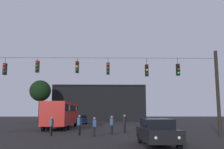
# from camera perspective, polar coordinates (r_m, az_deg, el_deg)

# --- Properties ---
(ground_plane) EXTENTS (168.00, 168.00, 0.00)m
(ground_plane) POSITION_cam_1_polar(r_m,az_deg,el_deg) (31.24, -3.08, -11.81)
(ground_plane) COLOR black
(ground_plane) RESTS_ON ground
(overhead_signal_span) EXTENTS (20.47, 0.44, 6.96)m
(overhead_signal_span) POSITION_cam_1_polar(r_m,az_deg,el_deg) (20.95, -4.16, -2.01)
(overhead_signal_span) COLOR black
(overhead_signal_span) RESTS_ON ground
(city_bus) EXTENTS (2.60, 11.01, 3.00)m
(city_bus) POSITION_cam_1_polar(r_m,az_deg,el_deg) (31.43, -11.02, -8.25)
(city_bus) COLOR #B21E19
(city_bus) RESTS_ON ground
(car_near_right) EXTENTS (1.96, 4.39, 1.52)m
(car_near_right) POSITION_cam_1_polar(r_m,az_deg,el_deg) (15.30, 10.01, -12.36)
(car_near_right) COLOR black
(car_near_right) RESTS_ON ground
(car_far_left) EXTENTS (2.22, 4.46, 1.52)m
(car_far_left) POSITION_cam_1_polar(r_m,az_deg,el_deg) (43.38, -6.75, -9.74)
(car_far_left) COLOR navy
(car_far_left) RESTS_ON ground
(pedestrian_crossing_left) EXTENTS (0.33, 0.41, 1.53)m
(pedestrian_crossing_left) POSITION_cam_1_polar(r_m,az_deg,el_deg) (22.11, -13.29, -10.83)
(pedestrian_crossing_left) COLOR black
(pedestrian_crossing_left) RESTS_ON ground
(pedestrian_crossing_center) EXTENTS (0.36, 0.42, 1.67)m
(pedestrian_crossing_center) POSITION_cam_1_polar(r_m,az_deg,el_deg) (22.15, -7.23, -10.75)
(pedestrian_crossing_center) COLOR black
(pedestrian_crossing_center) RESTS_ON ground
(pedestrian_crossing_right) EXTENTS (0.30, 0.40, 1.60)m
(pedestrian_crossing_right) POSITION_cam_1_polar(r_m,az_deg,el_deg) (22.34, -0.06, -10.91)
(pedestrian_crossing_right) COLOR black
(pedestrian_crossing_right) RESTS_ON ground
(pedestrian_near_bus) EXTENTS (0.34, 0.42, 1.68)m
(pedestrian_near_bus) POSITION_cam_1_polar(r_m,az_deg,el_deg) (24.41, 2.79, -10.56)
(pedestrian_near_bus) COLOR black
(pedestrian_near_bus) RESTS_ON ground
(pedestrian_trailing) EXTENTS (0.30, 0.40, 1.51)m
(pedestrian_trailing) POSITION_cam_1_polar(r_m,az_deg,el_deg) (20.92, -3.93, -11.23)
(pedestrian_trailing) COLOR black
(pedestrian_trailing) RESTS_ON ground
(corner_building) EXTENTS (19.56, 9.95, 7.62)m
(corner_building) POSITION_cam_1_polar(r_m,az_deg,el_deg) (58.64, -2.74, -6.46)
(corner_building) COLOR black
(corner_building) RESTS_ON ground
(tree_left_silhouette) EXTENTS (4.01, 4.01, 7.94)m
(tree_left_silhouette) POSITION_cam_1_polar(r_m,az_deg,el_deg) (50.89, -15.59, -3.54)
(tree_left_silhouette) COLOR black
(tree_left_silhouette) RESTS_ON ground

